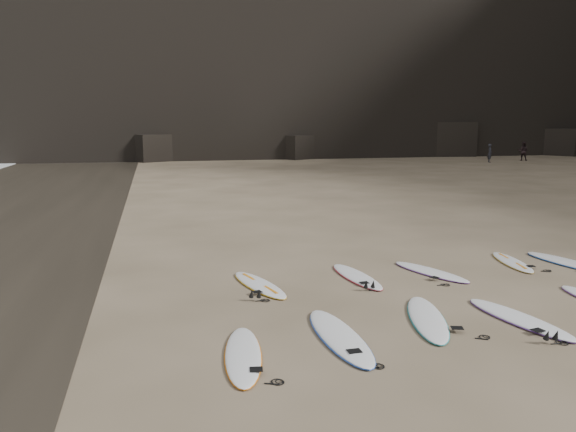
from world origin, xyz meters
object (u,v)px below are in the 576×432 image
Objects in this scene: surfboard_0 at (243,354)px; surfboard_6 at (357,276)px; surfboard_3 at (519,318)px; person_a at (490,153)px; surfboard_9 at (570,263)px; person_b at (523,151)px; surfboard_1 at (339,336)px; surfboard_5 at (259,284)px; surfboard_2 at (427,318)px; surfboard_8 at (512,262)px; surfboard_7 at (431,271)px.

surfboard_6 is (3.40, 3.92, 0.00)m from surfboard_0.
surfboard_3 is 1.54× the size of person_a.
person_b is at bearing 44.36° from surfboard_9.
surfboard_1 is 1.01× the size of surfboard_9.
surfboard_1 is at bearing -91.88° from surfboard_5.
person_b is at bearing 49.73° from surfboard_1.
surfboard_2 is at bearing 155.74° from surfboard_3.
person_a reaches higher than surfboard_9.
surfboard_9 is 41.69m from person_b.
surfboard_6 is at bearing 86.94° from person_b.
person_b is at bearing -53.72° from person_a.
person_a reaches higher than surfboard_3.
surfboard_2 reaches higher than surfboard_8.
surfboard_1 is 48.97m from person_b.
surfboard_8 is 1.25× the size of person_b.
surfboard_2 is 3.46m from surfboard_7.
surfboard_1 is 1.08× the size of surfboard_3.
surfboard_8 is 42.12m from person_b.
surfboard_0 and surfboard_6 have the same top height.
surfboard_0 is 0.91× the size of surfboard_2.
surfboard_5 is 0.89× the size of surfboard_9.
person_b reaches higher than surfboard_2.
surfboard_3 is 1.15× the size of surfboard_8.
person_a is (28.46, 36.90, 0.79)m from surfboard_0.
surfboard_1 is at bearing -120.15° from surfboard_6.
surfboard_7 is 3.99m from surfboard_9.
surfboard_9 reaches higher than surfboard_2.
surfboard_1 reaches higher than surfboard_2.
surfboard_7 reaches higher than surfboard_8.
surfboard_0 is 9.00m from surfboard_8.
surfboard_2 is at bearing 165.20° from person_a.
surfboard_6 is 4.54m from surfboard_8.
person_b is (4.40, 1.31, 0.06)m from person_a.
surfboard_3 is 0.94× the size of surfboard_9.
surfboard_1 is 3.50m from surfboard_5.
surfboard_6 is 1.45× the size of person_a.
surfboard_1 reaches higher than surfboard_3.
surfboard_5 is 43.03m from person_a.
surfboard_3 is (3.61, 0.05, -0.00)m from surfboard_1.
surfboard_7 is 1.06× the size of surfboard_8.
person_b reaches higher than surfboard_1.
surfboard_9 reaches higher than surfboard_3.
surfboard_6 is 1.03× the size of surfboard_7.
surfboard_9 is at bearing -14.79° from surfboard_5.
surfboard_1 is at bearing 163.54° from person_a.
person_a is at bearing 34.86° from surfboard_7.
surfboard_8 is at bearing 56.58° from surfboard_2.
surfboard_0 is at bearing -168.70° from surfboard_1.
surfboard_8 is (2.58, 0.39, -0.00)m from surfboard_7.
surfboard_2 is 1.11× the size of surfboard_7.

